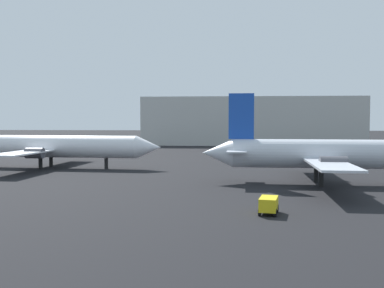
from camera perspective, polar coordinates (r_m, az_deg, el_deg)
name	(u,v)px	position (r m, az deg, el deg)	size (l,w,h in m)	color
airplane_on_taxiway	(326,154)	(52.57, 16.72, -1.23)	(28.68, 26.97, 10.31)	silver
airplane_distant	(52,146)	(70.87, -17.40, -0.30)	(33.32, 25.67, 10.34)	white
baggage_cart	(269,204)	(35.33, 9.73, -7.58)	(1.75, 2.59, 1.30)	gold
terminal_building	(251,121)	(134.34, 7.52, 2.91)	(62.76, 19.82, 13.79)	#B7B7B2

